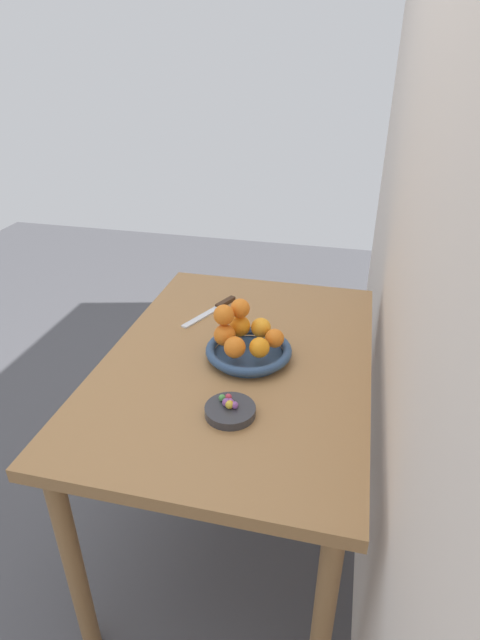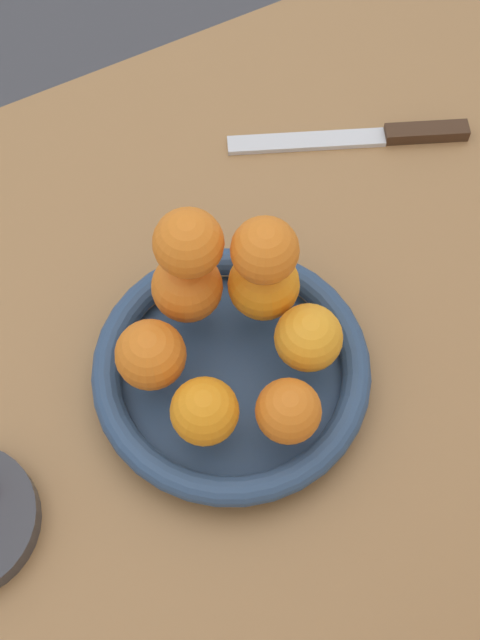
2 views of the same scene
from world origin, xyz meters
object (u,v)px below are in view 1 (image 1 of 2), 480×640
orange_3 (240,326)px  orange_6 (224,315)px  orange_7 (240,308)px  candy_ball_0 (230,404)px  orange_2 (261,328)px  candy_ball_1 (229,405)px  fruit_bowl (249,351)px  orange_4 (225,335)px  candy_ball_6 (235,405)px  orange_0 (259,347)px  candy_ball_4 (227,402)px  orange_5 (235,347)px  knife (214,309)px  candy_dish (230,411)px  candy_ball_5 (222,398)px  dining_table (238,381)px  candy_ball_2 (230,402)px  candy_ball_3 (228,397)px  orange_1 (275,338)px

orange_3 → orange_6: orange_6 is taller
orange_7 → candy_ball_0: (0.31, 0.05, -0.10)m
orange_2 → candy_ball_1: (0.32, -0.01, -0.04)m
fruit_bowl → candy_ball_0: size_ratio=13.02×
orange_4 → candy_ball_6: (0.25, 0.09, -0.04)m
orange_7 → orange_6: bearing=-33.0°
orange_0 → candy_ball_4: bearing=-10.4°
orange_3 → orange_5: orange_3 is taller
candy_ball_4 → orange_2: bearing=176.2°
orange_3 → knife: orange_3 is taller
candy_dish → candy_ball_4: size_ratio=5.81×
orange_0 → orange_7: bearing=-141.3°
candy_ball_5 → candy_ball_6: bearing=60.0°
candy_dish → orange_0: bearing=172.4°
orange_4 → dining_table: bearing=100.1°
candy_ball_0 → fruit_bowl: bearing=-177.5°
candy_dish → candy_ball_4: 0.02m
fruit_bowl → orange_4: bearing=-81.1°
fruit_bowl → orange_7: 0.13m
candy_dish → orange_2: size_ratio=2.14×
orange_5 → orange_7: size_ratio=1.07×
orange_7 → orange_0: bearing=38.7°
orange_3 → candy_ball_2: (0.31, 0.05, -0.04)m
orange_6 → orange_7: orange_6 is taller
candy_ball_2 → candy_ball_5: bearing=-120.0°
orange_5 → orange_7: 0.13m
candy_dish → candy_ball_6: size_ratio=6.88×
orange_4 → candy_ball_1: (0.26, 0.08, -0.04)m
orange_2 → orange_3: 0.06m
orange_0 → candy_ball_0: size_ratio=2.98×
orange_0 → candy_ball_5: bearing=-15.8°
orange_3 → orange_5: size_ratio=1.05×
candy_ball_1 → orange_7: bearing=-171.3°
knife → orange_4: bearing=22.2°
orange_4 → candy_ball_3: orange_4 is taller
dining_table → orange_5: (0.06, 0.01, 0.16)m
orange_5 → orange_7: bearing=-174.0°
candy_ball_5 → candy_ball_6: (0.02, 0.04, 0.00)m
orange_6 → candy_ball_6: size_ratio=3.23×
candy_ball_6 → candy_ball_1: bearing=-77.8°
orange_4 → candy_ball_6: 0.27m
orange_2 → fruit_bowl: bearing=-21.1°
orange_0 → orange_7: 0.14m
candy_ball_3 → knife: size_ratio=0.07×
candy_ball_2 → candy_ball_0: bearing=17.5°
knife → orange_6: bearing=22.0°
dining_table → orange_1: orange_1 is taller
orange_3 → candy_ball_2: 0.31m
orange_2 → knife: bearing=-134.7°
orange_4 → candy_ball_4: 0.26m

